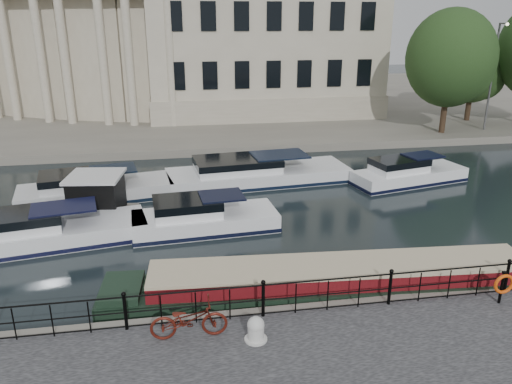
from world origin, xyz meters
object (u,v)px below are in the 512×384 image
life_ring_post (504,284)px  narrowboat (340,286)px  harbour_hut (97,198)px  bicycle (189,319)px  mooring_bollard (256,329)px

life_ring_post → narrowboat: size_ratio=0.07×
narrowboat → harbour_hut: harbour_hut is taller
life_ring_post → narrowboat: (-4.48, 2.21, -0.88)m
bicycle → harbour_hut: (-3.85, 10.98, -0.16)m
mooring_bollard → life_ring_post: 7.90m
life_ring_post → harbour_hut: harbour_hut is taller
life_ring_post → harbour_hut: size_ratio=0.30×
mooring_bollard → bicycle: bearing=166.3°
life_ring_post → bicycle: bearing=-179.5°
narrowboat → harbour_hut: 12.57m
mooring_bollard → harbour_hut: 12.76m
bicycle → harbour_hut: harbour_hut is taller
bicycle → harbour_hut: bearing=19.7°
bicycle → mooring_bollard: bearing=-103.3°
mooring_bollard → life_ring_post: life_ring_post is taller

